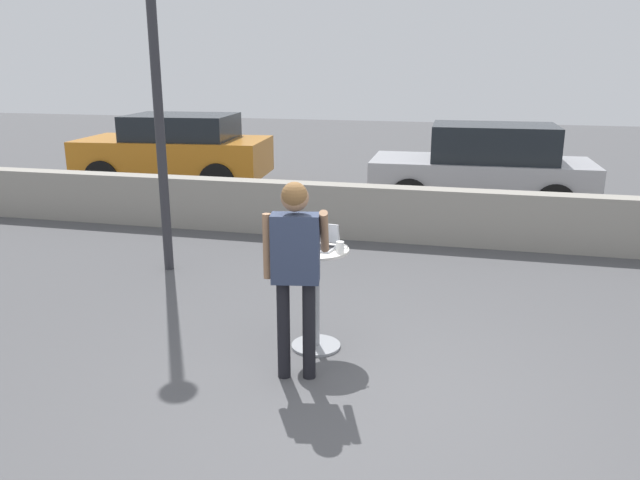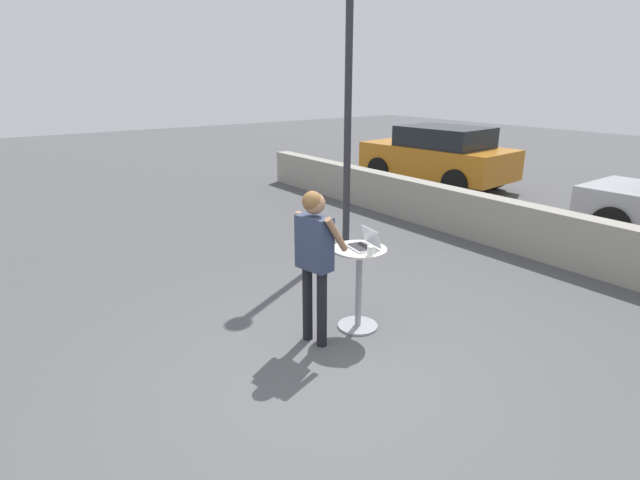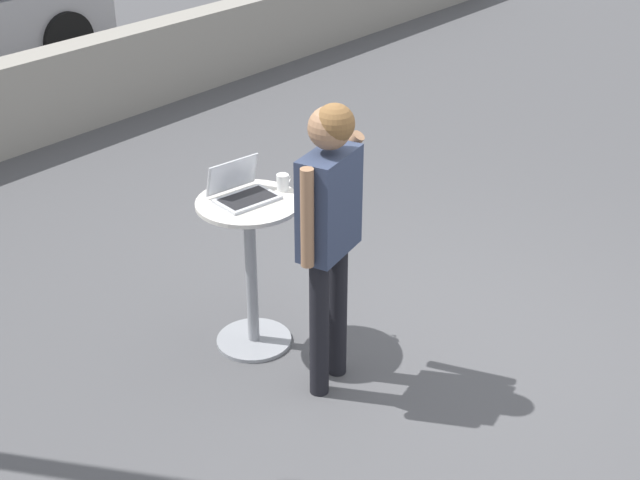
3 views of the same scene
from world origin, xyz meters
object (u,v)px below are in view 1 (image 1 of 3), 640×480
object	(u,v)px
laptop	(318,242)
parked_car_further_down	(176,150)
coffee_mug	(340,247)
standing_person	(295,256)
parked_car_near_street	(484,167)
street_lamp	(151,0)
cafe_table	(316,289)

from	to	relation	value
laptop	parked_car_further_down	bearing A→B (deg)	125.31
coffee_mug	standing_person	world-z (taller)	standing_person
laptop	parked_car_near_street	world-z (taller)	parked_car_near_street
standing_person	street_lamp	bearing A→B (deg)	135.15
laptop	coffee_mug	bearing A→B (deg)	-25.11
laptop	street_lamp	size ratio (longest dim) A/B	0.07
parked_car_further_down	laptop	bearing A→B (deg)	-54.69
cafe_table	standing_person	distance (m)	0.79
coffee_mug	cafe_table	bearing A→B (deg)	167.23
parked_car_near_street	street_lamp	bearing A→B (deg)	-131.54
laptop	parked_car_near_street	bearing A→B (deg)	76.27
coffee_mug	parked_car_near_street	world-z (taller)	parked_car_near_street
cafe_table	parked_car_further_down	xyz separation A→B (m)	(-4.79, 6.83, 0.24)
cafe_table	laptop	world-z (taller)	laptop
standing_person	parked_car_near_street	size ratio (longest dim) A/B	0.43
laptop	street_lamp	bearing A→B (deg)	144.46
coffee_mug	parked_car_further_down	bearing A→B (deg)	126.16
parked_car_near_street	laptop	bearing A→B (deg)	-103.73
coffee_mug	street_lamp	bearing A→B (deg)	145.27
coffee_mug	parked_car_near_street	distance (m)	6.50
parked_car_near_street	parked_car_further_down	xyz separation A→B (m)	(-6.33, 0.52, 0.03)
standing_person	parked_car_near_street	xyz separation A→B (m)	(1.55, 6.92, -0.30)
laptop	standing_person	bearing A→B (deg)	-92.12
cafe_table	parked_car_further_down	distance (m)	8.35
coffee_mug	street_lamp	size ratio (longest dim) A/B	0.02
cafe_table	parked_car_further_down	bearing A→B (deg)	125.05
laptop	coffee_mug	world-z (taller)	laptop
cafe_table	standing_person	xyz separation A→B (m)	(-0.02, -0.61, 0.50)
laptop	standing_person	distance (m)	0.67
coffee_mug	parked_car_near_street	size ratio (longest dim) A/B	0.03
coffee_mug	street_lamp	distance (m)	3.99
standing_person	parked_car_further_down	distance (m)	8.84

